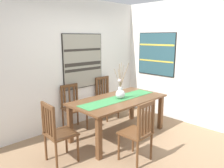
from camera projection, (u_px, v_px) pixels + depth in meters
ground_plane at (139, 153)px, 3.70m from camera, size 6.40×6.40×0.03m
wall_back at (73, 63)px, 4.71m from camera, size 6.40×0.12×2.70m
wall_side at (196, 63)px, 4.68m from camera, size 0.12×6.40×2.70m
dining_table at (119, 104)px, 4.22m from camera, size 1.87×0.95×0.74m
table_runner at (119, 99)px, 4.20m from camera, size 1.72×0.36×0.01m
centerpiece_vase at (120, 93)px, 4.17m from camera, size 0.25×0.26×0.69m
chair_0 at (139, 131)px, 3.33m from camera, size 0.44×0.44×0.98m
chair_1 at (57, 132)px, 3.30m from camera, size 0.45×0.45×0.97m
chair_2 at (73, 107)px, 4.56m from camera, size 0.45×0.45×0.93m
chair_3 at (106, 97)px, 5.21m from camera, size 0.43×0.43×0.98m
painting_on_back_wall at (83, 61)px, 4.81m from camera, size 1.03×0.05×1.18m
painting_on_side_wall at (156, 54)px, 5.28m from camera, size 0.05×1.02×1.02m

